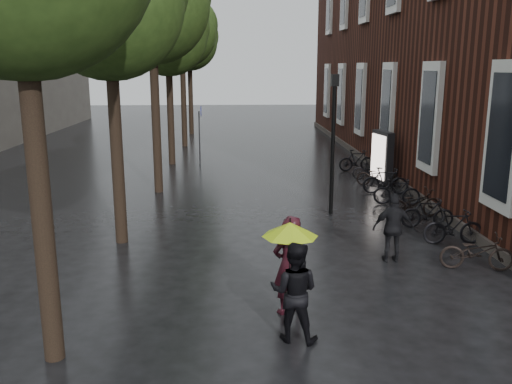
{
  "coord_description": "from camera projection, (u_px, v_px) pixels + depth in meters",
  "views": [
    {
      "loc": [
        -1.05,
        -7.13,
        4.65
      ],
      "look_at": [
        -0.53,
        5.32,
        1.74
      ],
      "focal_mm": 38.0,
      "sensor_mm": 36.0,
      "label": 1
    }
  ],
  "objects": [
    {
      "name": "person_burgundy",
      "position": [
        289.0,
        265.0,
        10.27
      ],
      "size": [
        0.84,
        0.72,
        1.94
      ],
      "primitive_type": "imported",
      "rotation": [
        0.0,
        0.0,
        3.57
      ],
      "color": "black",
      "rests_on": "ground"
    },
    {
      "name": "street_trees",
      "position": [
        160.0,
        23.0,
        21.92
      ],
      "size": [
        4.33,
        34.03,
        8.91
      ],
      "color": "black",
      "rests_on": "ground"
    },
    {
      "name": "lamp_post",
      "position": [
        333.0,
        131.0,
        16.83
      ],
      "size": [
        0.23,
        0.23,
        4.41
      ],
      "rotation": [
        0.0,
        0.0,
        0.01
      ],
      "color": "black",
      "rests_on": "ground"
    },
    {
      "name": "lime_umbrella",
      "position": [
        290.0,
        229.0,
        9.66
      ],
      "size": [
        1.02,
        1.02,
        1.51
      ],
      "rotation": [
        0.0,
        0.0,
        -0.28
      ],
      "color": "black",
      "rests_on": "ground"
    },
    {
      "name": "person_black",
      "position": [
        294.0,
        292.0,
        9.26
      ],
      "size": [
        1.02,
        0.89,
        1.77
      ],
      "primitive_type": "imported",
      "rotation": [
        0.0,
        0.0,
        2.85
      ],
      "color": "black",
      "rests_on": "ground"
    },
    {
      "name": "ad_lightbox",
      "position": [
        382.0,
        158.0,
        21.61
      ],
      "size": [
        0.32,
        1.42,
        2.14
      ],
      "rotation": [
        0.0,
        0.0,
        0.18
      ],
      "color": "black",
      "rests_on": "ground"
    },
    {
      "name": "parked_bicycles",
      "position": [
        400.0,
        192.0,
        18.46
      ],
      "size": [
        1.93,
        12.94,
        1.0
      ],
      "color": "black",
      "rests_on": "ground"
    },
    {
      "name": "pedestrian_walking",
      "position": [
        393.0,
        228.0,
        13.03
      ],
      "size": [
        1.01,
        0.44,
        1.7
      ],
      "primitive_type": "imported",
      "rotation": [
        0.0,
        0.0,
        3.11
      ],
      "color": "black",
      "rests_on": "ground"
    },
    {
      "name": "brick_building",
      "position": [
        472.0,
        37.0,
        26.03
      ],
      "size": [
        10.2,
        33.2,
        12.0
      ],
      "color": "#38160F",
      "rests_on": "ground"
    },
    {
      "name": "cycle_sign",
      "position": [
        200.0,
        126.0,
        25.91
      ],
      "size": [
        0.15,
        0.51,
        2.8
      ],
      "rotation": [
        0.0,
        0.0,
        0.04
      ],
      "color": "#262628",
      "rests_on": "ground"
    }
  ]
}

